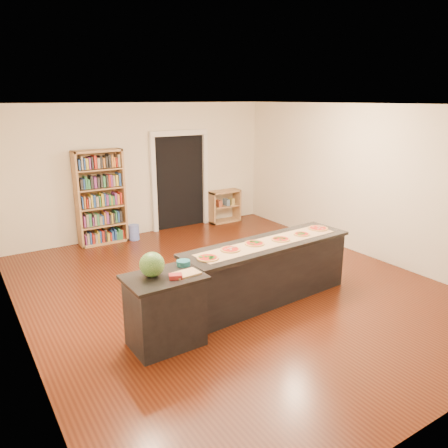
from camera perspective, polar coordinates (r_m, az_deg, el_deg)
room at (r=6.53m, az=0.95°, el=2.96°), size 6.00×7.00×2.80m
doorway at (r=9.96m, az=-5.79°, el=6.31°), size 1.40×0.09×2.21m
kitchen_island at (r=6.47m, az=5.65°, el=-6.10°), size 2.70×0.73×0.89m
side_counter at (r=5.35m, az=-7.71°, el=-11.14°), size 0.91×0.66×0.90m
bookshelf at (r=9.15m, az=-15.83°, el=3.33°), size 0.96×0.34×1.91m
low_shelf at (r=10.50m, az=0.05°, el=2.34°), size 0.77×0.33×0.77m
waste_bin at (r=9.40m, az=-11.68°, el=-1.07°), size 0.22×0.22×0.32m
kraft_paper at (r=6.31m, az=5.86°, el=-2.40°), size 2.37×0.58×0.00m
watermelon at (r=5.12m, az=-9.39°, el=-5.25°), size 0.29×0.29×0.29m
cutting_board at (r=5.17m, az=-4.98°, el=-6.46°), size 0.33×0.23×0.02m
package_red at (r=5.07m, az=-6.34°, el=-6.82°), size 0.17×0.15×0.05m
package_teal at (r=5.43m, az=-5.33°, el=-5.09°), size 0.17×0.17×0.06m
pizza_a at (r=5.65m, az=-2.13°, el=-4.44°), size 0.29×0.29×0.02m
pizza_b at (r=5.95m, az=0.84°, el=-3.34°), size 0.27×0.27×0.02m
pizza_c at (r=6.21m, az=4.00°, el=-2.54°), size 0.29×0.29×0.02m
pizza_d at (r=6.43m, az=7.39°, el=-1.97°), size 0.26×0.26×0.02m
pizza_e at (r=6.72m, az=10.11°, el=-1.30°), size 0.25×0.25×0.02m
pizza_f at (r=7.07m, az=12.18°, el=-0.55°), size 0.30×0.30×0.02m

